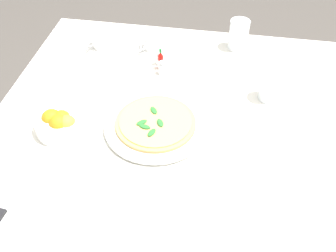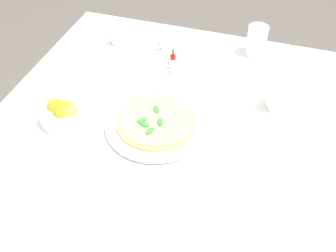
{
  "view_description": "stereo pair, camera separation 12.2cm",
  "coord_description": "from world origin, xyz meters",
  "px_view_note": "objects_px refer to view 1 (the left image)",
  "views": [
    {
      "loc": [
        -0.86,
        -0.11,
        1.6
      ],
      "look_at": [
        0.0,
        0.04,
        0.74
      ],
      "focal_mm": 42.76,
      "sensor_mm": 36.0,
      "label": 1
    },
    {
      "loc": [
        -0.83,
        -0.23,
        1.6
      ],
      "look_at": [
        0.0,
        0.04,
        0.74
      ],
      "focal_mm": 42.76,
      "sensor_mm": 36.0,
      "label": 2
    }
  ],
  "objects_px": {
    "dinner_knife": "(7,206)",
    "salt_shaker": "(159,58)",
    "napkin_folded": "(7,210)",
    "hot_sauce_bottle": "(161,61)",
    "water_glass_near_right": "(270,87)",
    "coffee_cup_far_right": "(102,41)",
    "coffee_cup_back_corner": "(153,43)",
    "pizza": "(155,122)",
    "pizza_plate": "(156,126)",
    "water_glass_near_left": "(238,36)",
    "menu_card": "(7,150)",
    "citrus_bowl": "(60,123)",
    "pepper_shaker": "(162,68)"
  },
  "relations": [
    {
      "from": "dinner_knife",
      "to": "salt_shaker",
      "type": "distance_m",
      "value": 0.75
    },
    {
      "from": "napkin_folded",
      "to": "hot_sauce_bottle",
      "type": "relative_size",
      "value": 2.89
    },
    {
      "from": "water_glass_near_right",
      "to": "dinner_knife",
      "type": "height_order",
      "value": "water_glass_near_right"
    },
    {
      "from": "coffee_cup_far_right",
      "to": "salt_shaker",
      "type": "relative_size",
      "value": 2.31
    },
    {
      "from": "coffee_cup_back_corner",
      "to": "salt_shaker",
      "type": "bearing_deg",
      "value": -155.21
    },
    {
      "from": "hot_sauce_bottle",
      "to": "coffee_cup_far_right",
      "type": "bearing_deg",
      "value": 68.24
    },
    {
      "from": "pizza",
      "to": "coffee_cup_far_right",
      "type": "relative_size",
      "value": 1.92
    },
    {
      "from": "coffee_cup_far_right",
      "to": "napkin_folded",
      "type": "height_order",
      "value": "coffee_cup_far_right"
    },
    {
      "from": "pizza_plate",
      "to": "water_glass_near_left",
      "type": "relative_size",
      "value": 2.77
    },
    {
      "from": "menu_card",
      "to": "pizza",
      "type": "bearing_deg",
      "value": -23.18
    },
    {
      "from": "citrus_bowl",
      "to": "pepper_shaker",
      "type": "bearing_deg",
      "value": -37.13
    },
    {
      "from": "coffee_cup_back_corner",
      "to": "water_glass_near_left",
      "type": "xyz_separation_m",
      "value": [
        0.06,
        -0.33,
        0.02
      ]
    },
    {
      "from": "citrus_bowl",
      "to": "pepper_shaker",
      "type": "height_order",
      "value": "citrus_bowl"
    },
    {
      "from": "coffee_cup_far_right",
      "to": "dinner_knife",
      "type": "bearing_deg",
      "value": 178.31
    },
    {
      "from": "coffee_cup_far_right",
      "to": "citrus_bowl",
      "type": "height_order",
      "value": "same"
    },
    {
      "from": "pizza_plate",
      "to": "water_glass_near_left",
      "type": "xyz_separation_m",
      "value": [
        0.5,
        -0.23,
        0.04
      ]
    },
    {
      "from": "pizza_plate",
      "to": "water_glass_near_right",
      "type": "relative_size",
      "value": 2.99
    },
    {
      "from": "water_glass_near_left",
      "to": "napkin_folded",
      "type": "height_order",
      "value": "water_glass_near_left"
    },
    {
      "from": "pizza",
      "to": "hot_sauce_bottle",
      "type": "height_order",
      "value": "hot_sauce_bottle"
    },
    {
      "from": "pizza_plate",
      "to": "water_glass_near_right",
      "type": "distance_m",
      "value": 0.4
    },
    {
      "from": "coffee_cup_back_corner",
      "to": "napkin_folded",
      "type": "bearing_deg",
      "value": 164.72
    },
    {
      "from": "coffee_cup_back_corner",
      "to": "water_glass_near_left",
      "type": "relative_size",
      "value": 1.13
    },
    {
      "from": "pizza_plate",
      "to": "pepper_shaker",
      "type": "bearing_deg",
      "value": 6.27
    },
    {
      "from": "coffee_cup_back_corner",
      "to": "water_glass_near_left",
      "type": "bearing_deg",
      "value": -78.97
    },
    {
      "from": "coffee_cup_back_corner",
      "to": "menu_card",
      "type": "bearing_deg",
      "value": 154.37
    },
    {
      "from": "pizza_plate",
      "to": "water_glass_near_left",
      "type": "distance_m",
      "value": 0.55
    },
    {
      "from": "citrus_bowl",
      "to": "salt_shaker",
      "type": "height_order",
      "value": "citrus_bowl"
    },
    {
      "from": "water_glass_near_left",
      "to": "napkin_folded",
      "type": "distance_m",
      "value": 1.02
    },
    {
      "from": "pizza",
      "to": "dinner_knife",
      "type": "relative_size",
      "value": 1.27
    },
    {
      "from": "napkin_folded",
      "to": "citrus_bowl",
      "type": "height_order",
      "value": "citrus_bowl"
    },
    {
      "from": "napkin_folded",
      "to": "hot_sauce_bottle",
      "type": "xyz_separation_m",
      "value": [
        0.68,
        -0.27,
        0.02
      ]
    },
    {
      "from": "water_glass_near_left",
      "to": "salt_shaker",
      "type": "relative_size",
      "value": 2.05
    },
    {
      "from": "water_glass_near_right",
      "to": "hot_sauce_bottle",
      "type": "relative_size",
      "value": 1.28
    },
    {
      "from": "pizza",
      "to": "menu_card",
      "type": "height_order",
      "value": "menu_card"
    },
    {
      "from": "coffee_cup_far_right",
      "to": "hot_sauce_bottle",
      "type": "distance_m",
      "value": 0.27
    },
    {
      "from": "pepper_shaker",
      "to": "menu_card",
      "type": "relative_size",
      "value": 0.8
    },
    {
      "from": "pizza",
      "to": "citrus_bowl",
      "type": "height_order",
      "value": "citrus_bowl"
    },
    {
      "from": "pizza_plate",
      "to": "coffee_cup_far_right",
      "type": "relative_size",
      "value": 2.45
    },
    {
      "from": "hot_sauce_bottle",
      "to": "napkin_folded",
      "type": "bearing_deg",
      "value": 157.98
    },
    {
      "from": "coffee_cup_back_corner",
      "to": "hot_sauce_bottle",
      "type": "xyz_separation_m",
      "value": [
        -0.12,
        -0.05,
        0.01
      ]
    },
    {
      "from": "pizza",
      "to": "citrus_bowl",
      "type": "relative_size",
      "value": 1.66
    },
    {
      "from": "coffee_cup_far_right",
      "to": "citrus_bowl",
      "type": "relative_size",
      "value": 0.87
    },
    {
      "from": "coffee_cup_back_corner",
      "to": "menu_card",
      "type": "distance_m",
      "value": 0.69
    },
    {
      "from": "citrus_bowl",
      "to": "pizza_plate",
      "type": "bearing_deg",
      "value": -78.91
    },
    {
      "from": "hot_sauce_bottle",
      "to": "salt_shaker",
      "type": "bearing_deg",
      "value": 19.65
    },
    {
      "from": "water_glass_near_left",
      "to": "hot_sauce_bottle",
      "type": "height_order",
      "value": "water_glass_near_left"
    },
    {
      "from": "coffee_cup_far_right",
      "to": "coffee_cup_back_corner",
      "type": "height_order",
      "value": "coffee_cup_far_right"
    },
    {
      "from": "pizza_plate",
      "to": "dinner_knife",
      "type": "relative_size",
      "value": 1.63
    },
    {
      "from": "napkin_folded",
      "to": "salt_shaker",
      "type": "height_order",
      "value": "salt_shaker"
    },
    {
      "from": "napkin_folded",
      "to": "coffee_cup_back_corner",
      "type": "bearing_deg",
      "value": -4.95
    }
  ]
}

